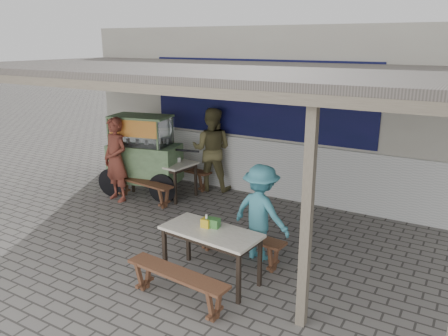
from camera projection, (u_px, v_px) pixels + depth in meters
ground at (183, 248)px, 7.03m from camera, size 60.00×60.00×0.00m
back_wall at (276, 112)px, 9.51m from camera, size 9.00×1.28×3.50m
warung_roof at (212, 73)px, 7.00m from camera, size 9.00×4.21×2.81m
table_left at (163, 164)px, 9.33m from camera, size 1.46×0.90×0.75m
bench_left_street at (143, 186)px, 8.95m from camera, size 1.50×0.44×0.45m
bench_left_wall at (183, 172)px, 9.89m from camera, size 1.50×0.44×0.45m
table_right at (211, 236)px, 5.90m from camera, size 1.42×0.75×0.75m
bench_right_street at (177, 280)px, 5.44m from camera, size 1.48×0.41×0.45m
bench_right_wall at (239, 240)px, 6.54m from camera, size 1.48×0.41×0.45m
vendor_cart at (143, 152)px, 9.29m from camera, size 2.04×1.13×1.71m
patron_street_side at (116, 160)px, 8.92m from camera, size 0.70×0.52×1.74m
patron_wall_side at (212, 149)px, 9.56m from camera, size 1.06×0.93×1.83m
patron_right_table at (261, 213)px, 6.51m from camera, size 1.04×0.72×1.48m
tissue_box at (207, 223)px, 5.97m from camera, size 0.13×0.13×0.13m
donation_box at (213, 223)px, 5.96m from camera, size 0.20×0.14×0.13m
condiment_jar at (179, 160)px, 9.20m from camera, size 0.09×0.09×0.10m
condiment_bowl at (158, 158)px, 9.46m from camera, size 0.22×0.22×0.04m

